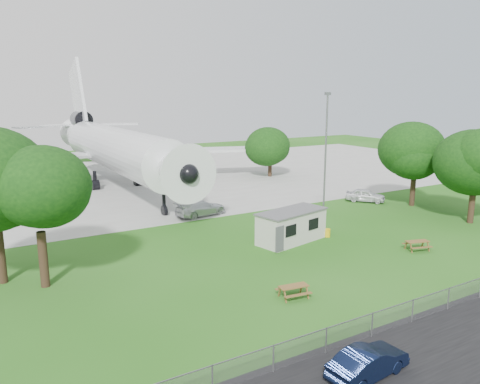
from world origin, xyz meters
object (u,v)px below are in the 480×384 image
site_cabin (291,226)px  picnic_east (417,250)px  picnic_west (293,298)px  airliner (113,147)px  car_centre_sedan (368,363)px

site_cabin → picnic_east: size_ratio=3.87×
picnic_west → picnic_east: same height
airliner → picnic_west: size_ratio=26.52×
site_cabin → picnic_east: 9.95m
airliner → picnic_east: 40.12m
picnic_west → picnic_east: size_ratio=1.00×
picnic_west → airliner: bearing=97.1°
airliner → picnic_west: (-0.59, -39.64, -5.27)m
picnic_west → car_centre_sedan: car_centre_sedan is taller
picnic_west → site_cabin: bearing=61.9°
airliner → picnic_west: airliner is taller
picnic_east → car_centre_sedan: car_centre_sedan is taller
airliner → car_centre_sedan: size_ratio=11.81×
picnic_east → car_centre_sedan: bearing=-130.3°
picnic_east → picnic_west: bearing=-154.6°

